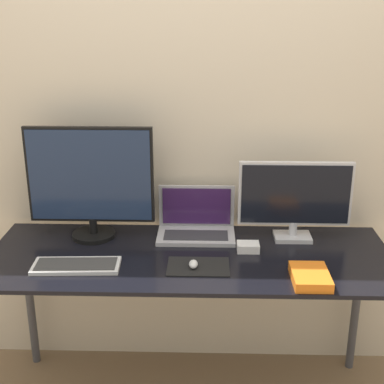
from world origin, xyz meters
TOP-DOWN VIEW (x-y plane):
  - wall_back at (0.00, 0.71)m, footprint 7.00×0.05m
  - desk at (0.00, 0.32)m, footprint 1.75×0.65m
  - monitor_left at (-0.45, 0.51)m, footprint 0.57×0.20m
  - monitor_right at (0.47, 0.51)m, footprint 0.51×0.12m
  - laptop at (0.02, 0.55)m, footprint 0.36×0.21m
  - keyboard at (-0.46, 0.19)m, footprint 0.36×0.16m
  - mousepad at (0.04, 0.21)m, footprint 0.26×0.17m
  - mouse at (0.02, 0.20)m, footprint 0.04×0.06m
  - book at (0.48, 0.11)m, footprint 0.14×0.20m
  - power_brick at (0.25, 0.37)m, footprint 0.10×0.07m

SIDE VIEW (x-z plane):
  - desk at x=0.00m, z-range 0.30..1.07m
  - mousepad at x=0.04m, z-range 0.77..0.77m
  - keyboard at x=-0.46m, z-range 0.77..0.79m
  - power_brick at x=0.25m, z-range 0.77..0.81m
  - mouse at x=0.02m, z-range 0.77..0.80m
  - book at x=0.48m, z-range 0.77..0.81m
  - laptop at x=0.02m, z-range 0.72..0.93m
  - monitor_right at x=0.47m, z-range 0.79..1.15m
  - monitor_left at x=-0.45m, z-range 0.78..1.30m
  - wall_back at x=0.00m, z-range 0.00..2.50m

